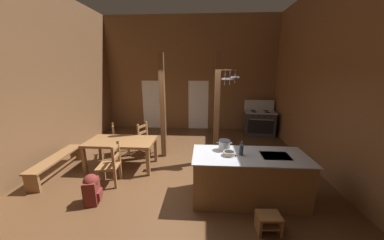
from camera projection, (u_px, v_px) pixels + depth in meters
ground_plane at (177, 183)px, 4.64m from camera, size 7.71×9.43×0.10m
wall_back at (190, 75)px, 8.32m from camera, size 7.71×0.14×4.59m
wall_left at (11, 79)px, 4.28m from camera, size 0.14×9.43×4.59m
wall_right at (357, 80)px, 3.85m from camera, size 0.14×9.43×4.59m
glazed_door_back_left at (154, 105)px, 8.65m from camera, size 1.00×0.01×2.05m
glazed_panel_back_right at (198, 105)px, 8.53m from camera, size 0.84×0.01×2.05m
kitchen_island at (248, 177)px, 3.90m from camera, size 2.16×0.96×0.93m
stove_range at (259, 123)px, 7.85m from camera, size 1.21×0.91×1.32m
support_post_with_pot_rack at (218, 105)px, 5.26m from camera, size 0.61×0.23×2.94m
support_post_center at (163, 107)px, 5.65m from camera, size 0.14×0.14×2.94m
step_stool at (268, 221)px, 3.15m from camera, size 0.37×0.30×0.30m
dining_table at (121, 144)px, 5.15m from camera, size 1.70×0.90×0.74m
ladderback_chair_near_window at (147, 139)px, 6.06m from camera, size 0.58×0.58×0.95m
ladderback_chair_by_post at (111, 165)px, 4.42m from camera, size 0.49×0.49×0.95m
ladderback_chair_at_table_end at (119, 140)px, 5.99m from camera, size 0.58×0.58×0.95m
bench_along_left_wall at (57, 162)px, 4.89m from camera, size 0.43×1.70×0.44m
backpack at (92, 188)px, 3.80m from camera, size 0.35×0.36×0.60m
stockpot_on_counter at (224, 145)px, 4.01m from camera, size 0.31×0.23×0.20m
mixing_bowl_on_counter at (229, 153)px, 3.76m from camera, size 0.22×0.22×0.08m
bottle_tall_on_counter at (241, 150)px, 3.76m from camera, size 0.07×0.07×0.28m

